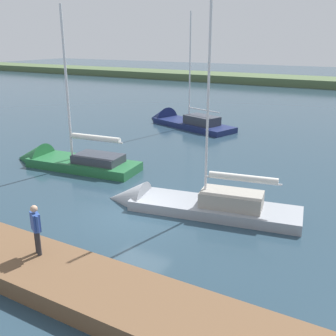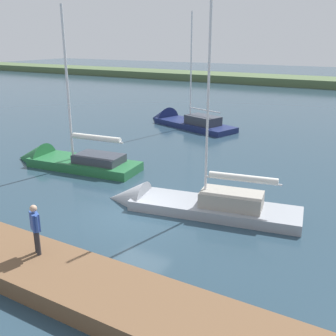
% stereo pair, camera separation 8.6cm
% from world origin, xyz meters
% --- Properties ---
extents(ground_plane, '(200.00, 200.00, 0.00)m').
position_xyz_m(ground_plane, '(0.00, 0.00, 0.00)').
color(ground_plane, '#263D4C').
extents(far_shoreline, '(180.00, 8.00, 2.40)m').
position_xyz_m(far_shoreline, '(0.00, -53.85, 0.00)').
color(far_shoreline, '#4C603D').
rests_on(far_shoreline, ground_plane).
extents(dock_pier, '(25.98, 2.48, 0.58)m').
position_xyz_m(dock_pier, '(0.00, 5.24, 0.29)').
color(dock_pier, brown).
rests_on(dock_pier, ground_plane).
extents(sailboat_far_right, '(9.57, 5.32, 10.40)m').
position_xyz_m(sailboat_far_right, '(7.17, -17.43, 0.14)').
color(sailboat_far_right, navy).
rests_on(sailboat_far_right, ground_plane).
extents(sailboat_inner_slip, '(8.87, 3.48, 9.80)m').
position_xyz_m(sailboat_inner_slip, '(-1.64, -1.67, 0.13)').
color(sailboat_inner_slip, gray).
rests_on(sailboat_inner_slip, ground_plane).
extents(sailboat_outer_mooring, '(8.33, 3.10, 9.95)m').
position_xyz_m(sailboat_outer_mooring, '(7.56, -3.69, 0.17)').
color(sailboat_outer_mooring, '#236638').
rests_on(sailboat_outer_mooring, ground_plane).
extents(person_on_dock, '(0.58, 0.41, 1.69)m').
position_xyz_m(person_on_dock, '(0.35, 4.91, 1.55)').
color(person_on_dock, '#28282D').
rests_on(person_on_dock, dock_pier).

